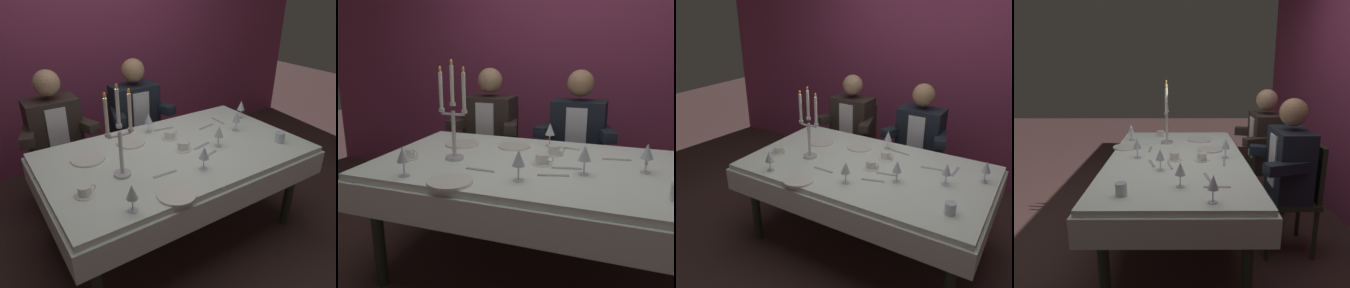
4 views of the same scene
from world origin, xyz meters
TOP-DOWN VIEW (x-y plane):
  - ground_plane at (0.00, 0.00)m, footprint 12.00×12.00m
  - dining_table at (0.00, 0.00)m, footprint 1.94×1.14m
  - candelabra at (-0.48, -0.10)m, footprint 0.19×0.11m
  - dinner_plate_0 at (-0.22, 0.29)m, footprint 0.22×0.22m
  - dinner_plate_1 at (-0.59, 0.22)m, footprint 0.24×0.24m
  - dinner_plate_2 at (-0.32, -0.47)m, footprint 0.23×0.23m
  - wine_glass_0 at (-0.00, -0.32)m, footprint 0.07×0.07m
  - wine_glass_1 at (0.62, 0.03)m, footprint 0.07×0.07m
  - wine_glass_2 at (-0.59, -0.46)m, footprint 0.07×0.07m
  - wine_glass_3 at (-0.00, 0.40)m, footprint 0.07×0.07m
  - wine_glass_4 at (0.30, -0.12)m, footprint 0.07×0.07m
  - wine_glass_5 at (0.85, 0.21)m, footprint 0.07×0.07m
  - water_tumbler_0 at (0.75, -0.32)m, footprint 0.07×0.07m
  - coffee_cup_0 at (0.07, 0.20)m, footprint 0.13×0.12m
  - coffee_cup_1 at (-0.76, -0.18)m, footprint 0.13×0.12m
  - coffee_cup_2 at (0.05, -0.02)m, footprint 0.13×0.12m
  - fork_0 at (0.15, -0.19)m, footprint 0.17×0.07m
  - fork_1 at (0.63, 0.26)m, footprint 0.02×0.17m
  - fork_2 at (-0.25, -0.24)m, footprint 0.17×0.02m
  - spoon_3 at (0.13, 0.37)m, footprint 0.17×0.04m
  - fork_4 at (0.46, 0.21)m, footprint 0.17×0.05m
  - spoon_5 at (0.20, -0.05)m, footprint 0.17×0.05m
  - seated_diner_0 at (-0.64, 0.89)m, footprint 0.63×0.48m
  - seated_diner_1 at (0.13, 0.89)m, footprint 0.63×0.48m

SIDE VIEW (x-z plane):
  - ground_plane at x=0.00m, z-range 0.00..0.00m
  - dining_table at x=0.00m, z-range 0.25..0.99m
  - seated_diner_0 at x=-0.64m, z-range 0.12..1.36m
  - seated_diner_1 at x=0.13m, z-range 0.12..1.36m
  - fork_0 at x=0.15m, z-range 0.74..0.75m
  - fork_1 at x=0.63m, z-range 0.74..0.75m
  - fork_2 at x=-0.25m, z-range 0.74..0.75m
  - spoon_3 at x=0.13m, z-range 0.74..0.75m
  - fork_4 at x=0.46m, z-range 0.74..0.75m
  - spoon_5 at x=0.20m, z-range 0.74..0.75m
  - dinner_plate_0 at x=-0.22m, z-range 0.74..0.75m
  - dinner_plate_1 at x=-0.59m, z-range 0.74..0.75m
  - dinner_plate_2 at x=-0.32m, z-range 0.74..0.75m
  - coffee_cup_0 at x=0.07m, z-range 0.74..0.80m
  - coffee_cup_1 at x=-0.76m, z-range 0.74..0.80m
  - coffee_cup_2 at x=0.05m, z-range 0.74..0.80m
  - water_tumbler_0 at x=0.75m, z-range 0.74..0.82m
  - wine_glass_2 at x=-0.59m, z-range 0.77..0.94m
  - wine_glass_3 at x=0.00m, z-range 0.77..0.94m
  - wine_glass_0 at x=0.00m, z-range 0.77..0.94m
  - wine_glass_1 at x=0.62m, z-range 0.77..0.94m
  - wine_glass_4 at x=0.30m, z-range 0.77..0.94m
  - wine_glass_5 at x=0.85m, z-range 0.77..0.94m
  - candelabra at x=-0.48m, z-range 0.69..1.29m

